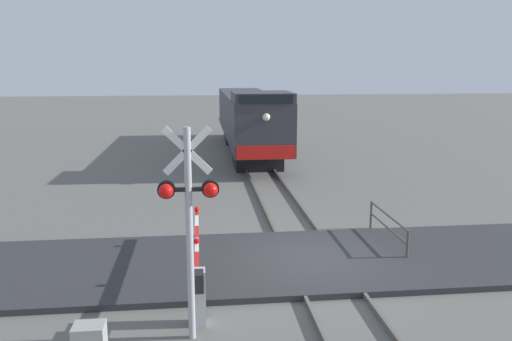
{
  "coord_description": "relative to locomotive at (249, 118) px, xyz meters",
  "views": [
    {
      "loc": [
        -3.12,
        -13.41,
        5.46
      ],
      "look_at": [
        -1.0,
        5.51,
        1.54
      ],
      "focal_mm": 36.34,
      "sensor_mm": 36.0,
      "label": 1
    }
  ],
  "objects": [
    {
      "name": "locomotive",
      "position": [
        0.0,
        0.0,
        0.0
      ],
      "size": [
        2.93,
        16.83,
        4.12
      ],
      "color": "black",
      "rests_on": "ground_plane"
    },
    {
      "name": "crossing_signal",
      "position": [
        -3.33,
        -22.08,
        0.53
      ],
      "size": [
        1.18,
        0.33,
        4.33
      ],
      "color": "#ADADB2",
      "rests_on": "ground_plane"
    },
    {
      "name": "rail_track_right",
      "position": [
        0.72,
        -18.37,
        -2.11
      ],
      "size": [
        0.08,
        80.0,
        0.15
      ],
      "primitive_type": "cube",
      "color": "#59544C",
      "rests_on": "ground_plane"
    },
    {
      "name": "guard_railing",
      "position": [
        2.61,
        -17.09,
        -1.55
      ],
      "size": [
        0.08,
        3.16,
        0.95
      ],
      "color": "#4C4742",
      "rests_on": "ground_plane"
    },
    {
      "name": "road_surface",
      "position": [
        0.0,
        -18.37,
        -2.1
      ],
      "size": [
        36.0,
        4.7,
        0.16
      ],
      "primitive_type": "cube",
      "color": "#2D2D30",
      "rests_on": "ground_plane"
    },
    {
      "name": "rail_track_left",
      "position": [
        -0.72,
        -18.37,
        -2.11
      ],
      "size": [
        0.08,
        80.0,
        0.15
      ],
      "primitive_type": "cube",
      "color": "#59544C",
      "rests_on": "ground_plane"
    },
    {
      "name": "crossing_gate",
      "position": [
        -3.22,
        -20.81,
        -1.36
      ],
      "size": [
        0.36,
        5.65,
        1.33
      ],
      "color": "silver",
      "rests_on": "ground_plane"
    },
    {
      "name": "ground_plane",
      "position": [
        0.0,
        -18.37,
        -2.18
      ],
      "size": [
        160.0,
        160.0,
        0.0
      ],
      "primitive_type": "plane",
      "color": "#605E59"
    }
  ]
}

